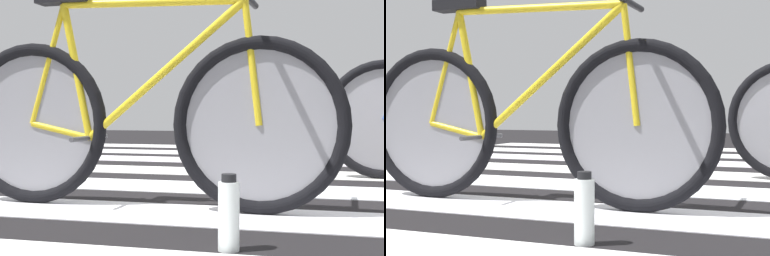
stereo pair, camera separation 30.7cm
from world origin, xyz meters
The scene contains 4 objects.
ground centered at (0.00, 0.00, 0.01)m, with size 18.00×14.00×0.02m.
crosswalk_markings centered at (0.02, -0.10, 0.02)m, with size 5.44×6.52×0.00m.
bicycle_1_of_2 centered at (-0.51, -0.77, 0.41)m, with size 1.74×0.52×0.93m.
water_bottle centered at (-0.01, -1.37, 0.13)m, with size 0.06×0.06×0.23m.
Camera 2 is at (0.62, -3.03, 0.45)m, focal length 53.12 mm.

